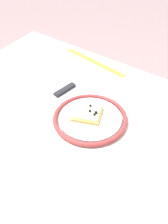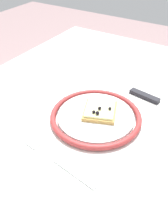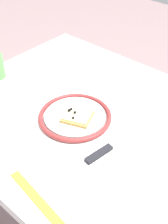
% 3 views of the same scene
% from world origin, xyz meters
% --- Properties ---
extents(dining_table, '(1.01, 0.77, 0.75)m').
position_xyz_m(dining_table, '(0.00, 0.00, 0.65)').
color(dining_table, white).
rests_on(dining_table, ground_plane).
extents(plate, '(0.23, 0.23, 0.02)m').
position_xyz_m(plate, '(-0.04, -0.04, 0.75)').
color(plate, white).
rests_on(plate, dining_table).
extents(pizza_slice_near, '(0.11, 0.11, 0.03)m').
position_xyz_m(pizza_slice_near, '(-0.03, -0.05, 0.77)').
color(pizza_slice_near, tan).
rests_on(pizza_slice_near, plate).
extents(knife, '(0.06, 0.24, 0.01)m').
position_xyz_m(knife, '(0.12, -0.08, 0.75)').
color(knife, silver).
rests_on(knife, dining_table).
extents(fork, '(0.05, 0.20, 0.00)m').
position_xyz_m(fork, '(-0.21, -0.04, 0.75)').
color(fork, silver).
rests_on(fork, dining_table).
extents(measuring_tape, '(0.29, 0.06, 0.00)m').
position_xyz_m(measuring_tape, '(0.13, -0.33, 0.75)').
color(measuring_tape, yellow).
rests_on(measuring_tape, dining_table).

